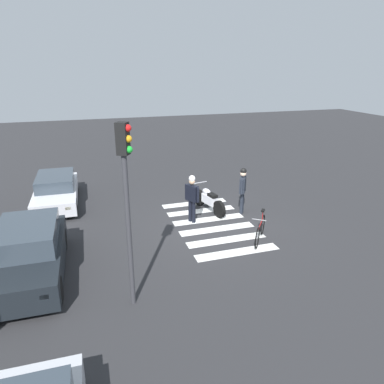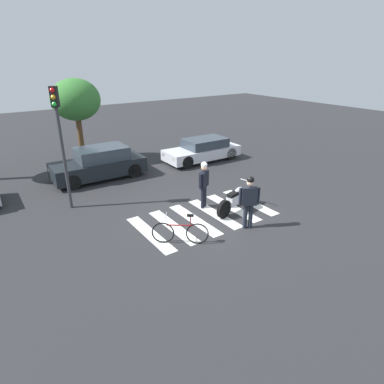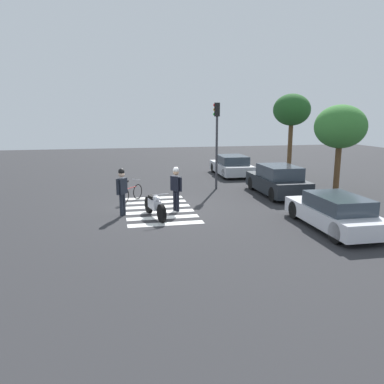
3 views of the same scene
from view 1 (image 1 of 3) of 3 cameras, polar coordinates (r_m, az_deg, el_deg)
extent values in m
plane|color=#2B2B2D|center=(13.48, 3.33, -5.16)|extent=(60.00, 60.00, 0.00)
cylinder|color=black|center=(15.12, 1.16, -0.91)|extent=(0.70, 0.29, 0.68)
cylinder|color=black|center=(13.95, 4.39, -2.77)|extent=(0.70, 0.29, 0.68)
cube|color=silver|center=(14.42, 2.83, -1.20)|extent=(0.84, 0.45, 0.36)
ellipsoid|color=silver|center=(14.51, 2.35, 0.07)|extent=(0.52, 0.34, 0.24)
cube|color=black|center=(14.18, 3.29, -0.54)|extent=(0.48, 0.33, 0.12)
cylinder|color=#A5A5AD|center=(14.82, 1.34, 1.53)|extent=(0.17, 0.61, 0.04)
torus|color=black|center=(11.84, 10.43, -7.26)|extent=(0.59, 0.47, 0.72)
torus|color=black|center=(12.80, 11.29, -5.18)|extent=(0.59, 0.47, 0.72)
cylinder|color=maroon|center=(12.20, 10.96, -4.99)|extent=(0.69, 0.54, 0.04)
cylinder|color=maroon|center=(12.42, 11.26, -3.69)|extent=(0.04, 0.04, 0.34)
cube|color=black|center=(12.35, 11.32, -2.92)|extent=(0.22, 0.20, 0.06)
cylinder|color=#99999E|center=(11.68, 10.71, -4.40)|extent=(0.30, 0.38, 0.03)
cylinder|color=#1E232D|center=(14.55, 8.05, -1.55)|extent=(0.14, 0.14, 0.88)
cylinder|color=#1E232D|center=(14.38, 7.96, -1.80)|extent=(0.14, 0.14, 0.88)
cube|color=#1E232D|center=(14.21, 8.15, 1.14)|extent=(0.54, 0.44, 0.62)
sphere|color=beige|center=(14.07, 8.24, 2.95)|extent=(0.24, 0.24, 0.24)
cylinder|color=#1E232D|center=(14.50, 8.31, 1.51)|extent=(0.09, 0.09, 0.59)
cylinder|color=#1E232D|center=(13.92, 7.98, 0.76)|extent=(0.09, 0.09, 0.59)
sphere|color=black|center=(14.04, 8.26, 3.37)|extent=(0.25, 0.25, 0.25)
cylinder|color=black|center=(13.55, -0.29, -3.01)|extent=(0.14, 0.14, 0.86)
cylinder|color=black|center=(13.44, 0.28, -3.21)|extent=(0.14, 0.14, 0.86)
cube|color=black|center=(13.23, -0.01, -0.18)|extent=(0.53, 0.42, 0.61)
sphere|color=tan|center=(13.08, -0.01, 1.71)|extent=(0.23, 0.23, 0.23)
cylinder|color=black|center=(13.42, -0.95, 0.11)|extent=(0.09, 0.09, 0.58)
cylinder|color=black|center=(13.04, 0.97, -0.48)|extent=(0.09, 0.09, 0.58)
sphere|color=white|center=(13.05, -0.01, 2.15)|extent=(0.24, 0.24, 0.24)
cube|color=silver|center=(11.64, 7.28, -9.55)|extent=(0.45, 2.81, 0.01)
cube|color=silver|center=(12.36, 5.55, -7.63)|extent=(0.45, 2.81, 0.01)
cube|color=silver|center=(13.10, 4.02, -5.93)|extent=(0.45, 2.81, 0.01)
cube|color=silver|center=(13.87, 2.67, -4.40)|extent=(0.45, 2.81, 0.01)
cube|color=silver|center=(14.64, 1.47, -3.03)|extent=(0.45, 2.81, 0.01)
cube|color=silver|center=(15.44, 0.39, -1.81)|extent=(0.45, 2.81, 0.01)
cylinder|color=black|center=(9.83, -20.81, -14.48)|extent=(0.70, 0.23, 0.69)
cylinder|color=black|center=(12.35, -20.05, -7.07)|extent=(0.70, 0.23, 0.69)
cylinder|color=black|center=(12.59, -27.20, -7.62)|extent=(0.70, 0.23, 0.69)
cube|color=black|center=(11.08, -24.58, -9.75)|extent=(4.29, 1.85, 0.71)
cube|color=#333D47|center=(10.98, -24.92, -6.24)|extent=(2.33, 1.61, 0.59)
cube|color=#F2EDCC|center=(9.15, -22.63, -15.17)|extent=(0.08, 0.20, 0.12)
cylinder|color=black|center=(14.94, -18.37, -2.22)|extent=(0.69, 0.23, 0.68)
cylinder|color=black|center=(15.08, -23.93, -2.73)|extent=(0.69, 0.23, 0.68)
cylinder|color=black|center=(17.68, -18.23, 1.17)|extent=(0.69, 0.23, 0.68)
cylinder|color=black|center=(17.81, -22.93, 0.71)|extent=(0.69, 0.23, 0.68)
cube|color=silver|center=(16.31, -20.90, -0.23)|extent=(4.31, 1.76, 0.55)
cube|color=#333D47|center=(16.36, -21.08, 1.73)|extent=(2.34, 1.53, 0.49)
cube|color=#F2EDCC|center=(14.27, -19.27, -2.46)|extent=(0.08, 0.20, 0.12)
cube|color=#F2EDCC|center=(14.39, -23.56, -2.85)|extent=(0.08, 0.20, 0.12)
cylinder|color=#38383D|center=(8.52, -10.07, -6.69)|extent=(0.12, 0.12, 3.83)
cube|color=black|center=(7.80, -11.06, 8.40)|extent=(0.33, 0.33, 0.70)
sphere|color=red|center=(7.70, -10.27, 10.05)|extent=(0.16, 0.16, 0.16)
sphere|color=orange|center=(7.75, -10.17, 8.38)|extent=(0.16, 0.16, 0.16)
sphere|color=green|center=(7.79, -10.07, 6.72)|extent=(0.16, 0.16, 0.16)
camera|label=2|loc=(13.97, 53.49, 11.41)|focal=30.84mm
camera|label=3|loc=(27.73, -4.63, 16.09)|focal=35.52mm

